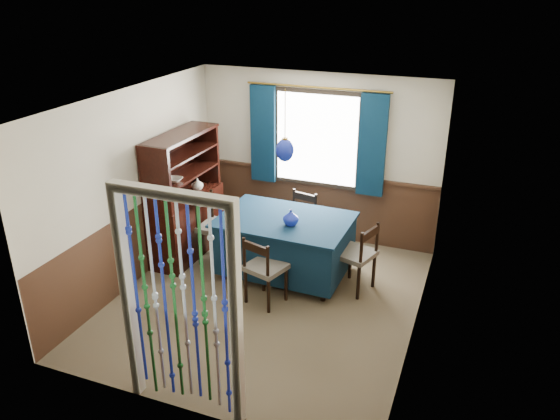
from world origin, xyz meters
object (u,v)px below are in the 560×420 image
at_px(dining_table, 285,243).
at_px(chair_left, 216,227).
at_px(chair_right, 357,255).
at_px(vase_table, 291,218).
at_px(vase_sideboard, 197,183).
at_px(chair_near, 264,269).
at_px(sideboard, 186,214).
at_px(bowl_shelf, 175,180).
at_px(chair_far, 299,222).
at_px(pendant_lamp, 285,150).

distance_m(dining_table, chair_left, 1.03).
bearing_deg(chair_right, chair_left, 106.30).
bearing_deg(vase_table, vase_sideboard, 162.84).
distance_m(chair_near, sideboard, 1.75).
bearing_deg(chair_near, bowl_shelf, 178.10).
bearing_deg(sideboard, dining_table, -1.49).
bearing_deg(vase_sideboard, chair_right, -8.72).
bearing_deg(bowl_shelf, chair_near, -18.87).
distance_m(chair_near, chair_far, 1.43).
bearing_deg(pendant_lamp, sideboard, 177.22).
distance_m(dining_table, sideboard, 1.54).
xyz_separation_m(chair_left, bowl_shelf, (-0.44, -0.26, 0.73)).
bearing_deg(chair_near, chair_left, 160.68).
distance_m(vase_table, vase_sideboard, 1.68).
relative_size(chair_right, vase_sideboard, 4.73).
distance_m(chair_far, pendant_lamp, 1.45).
relative_size(chair_left, vase_sideboard, 5.03).
bearing_deg(sideboard, chair_right, -1.14).
xyz_separation_m(sideboard, vase_table, (1.67, -0.23, 0.30)).
height_order(sideboard, vase_table, sideboard).
height_order(chair_far, pendant_lamp, pendant_lamp).
bearing_deg(dining_table, sideboard, 178.47).
bearing_deg(chair_right, sideboard, 105.40).
relative_size(chair_near, chair_left, 0.91).
bearing_deg(pendant_lamp, chair_far, 93.10).
xyz_separation_m(dining_table, pendant_lamp, (-0.00, 0.00, 1.28)).
relative_size(chair_near, bowl_shelf, 3.95).
distance_m(sideboard, vase_sideboard, 0.46).
bearing_deg(bowl_shelf, sideboard, 100.93).
bearing_deg(pendant_lamp, chair_near, -88.73).
bearing_deg(bowl_shelf, dining_table, 9.19).
bearing_deg(sideboard, chair_near, -26.65).
relative_size(dining_table, chair_right, 1.87).
relative_size(dining_table, vase_table, 8.97).
bearing_deg(chair_far, vase_table, 113.60).
xyz_separation_m(chair_near, vase_table, (0.12, 0.59, 0.44)).
xyz_separation_m(chair_left, vase_table, (1.17, -0.17, 0.40)).
bearing_deg(vase_sideboard, chair_left, -36.25).
distance_m(dining_table, chair_right, 0.99).
bearing_deg(bowl_shelf, chair_far, 32.94).
height_order(pendant_lamp, vase_table, pendant_lamp).
bearing_deg(sideboard, vase_table, -6.43).
distance_m(dining_table, bowl_shelf, 1.68).
distance_m(chair_right, sideboard, 2.52).
bearing_deg(chair_far, bowl_shelf, 44.64).
xyz_separation_m(chair_far, vase_table, (0.18, -0.84, 0.44)).
xyz_separation_m(dining_table, bowl_shelf, (-1.47, -0.24, 0.78)).
bearing_deg(bowl_shelf, chair_left, 30.37).
bearing_deg(dining_table, chair_left, -179.92).
distance_m(bowl_shelf, vase_sideboard, 0.64).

